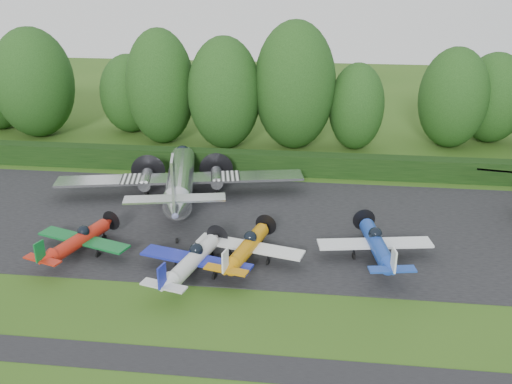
# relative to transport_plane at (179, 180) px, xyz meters

# --- Properties ---
(ground) EXTENTS (160.00, 160.00, 0.00)m
(ground) POSITION_rel_transport_plane_xyz_m (5.68, -13.76, -1.83)
(ground) COLOR #2F5217
(ground) RESTS_ON ground
(apron) EXTENTS (70.00, 18.00, 0.01)m
(apron) POSITION_rel_transport_plane_xyz_m (5.68, -3.76, -1.83)
(apron) COLOR black
(apron) RESTS_ON ground
(taxiway_verge) EXTENTS (70.00, 2.00, 0.00)m
(taxiway_verge) POSITION_rel_transport_plane_xyz_m (5.68, -19.76, -1.83)
(taxiway_verge) COLOR black
(taxiway_verge) RESTS_ON ground
(hedgerow) EXTENTS (90.00, 1.60, 2.00)m
(hedgerow) POSITION_rel_transport_plane_xyz_m (5.68, 7.24, -1.83)
(hedgerow) COLOR black
(hedgerow) RESTS_ON ground
(transport_plane) EXTENTS (20.50, 15.72, 6.57)m
(transport_plane) POSITION_rel_transport_plane_xyz_m (0.00, 0.00, 0.00)
(transport_plane) COLOR silver
(transport_plane) RESTS_ON ground
(light_plane_red) EXTENTS (6.90, 7.25, 2.65)m
(light_plane_red) POSITION_rel_transport_plane_xyz_m (-4.56, -9.80, -0.73)
(light_plane_red) COLOR #B11F10
(light_plane_red) RESTS_ON ground
(light_plane_white) EXTENTS (7.38, 7.76, 2.84)m
(light_plane_white) POSITION_rel_transport_plane_xyz_m (3.65, -11.72, -0.65)
(light_plane_white) COLOR silver
(light_plane_white) RESTS_ON ground
(light_plane_orange) EXTENTS (7.27, 7.65, 2.80)m
(light_plane_orange) POSITION_rel_transport_plane_xyz_m (6.83, -9.56, -0.67)
(light_plane_orange) COLOR #BD770B
(light_plane_orange) RESTS_ON ground
(light_plane_blue) EXTENTS (7.60, 7.99, 2.92)m
(light_plane_blue) POSITION_rel_transport_plane_xyz_m (15.29, -8.25, -0.62)
(light_plane_blue) COLOR #193B9B
(light_plane_blue) RESTS_ON ground
(tree_0) EXTENTS (7.02, 7.02, 9.59)m
(tree_0) POSITION_rel_transport_plane_xyz_m (29.23, 19.71, 2.95)
(tree_0) COLOR black
(tree_0) RESTS_ON ground
(tree_1) EXTENTS (7.15, 7.15, 12.08)m
(tree_1) POSITION_rel_transport_plane_xyz_m (-5.55, 15.30, 4.20)
(tree_1) COLOR black
(tree_1) RESTS_ON ground
(tree_2) EXTENTS (8.28, 8.28, 13.06)m
(tree_2) POSITION_rel_transport_plane_xyz_m (8.45, 15.24, 4.69)
(tree_2) COLOR black
(tree_2) RESTS_ON ground
(tree_4) EXTENTS (5.63, 5.63, 8.94)m
(tree_4) POSITION_rel_transport_plane_xyz_m (14.80, 15.56, 2.62)
(tree_4) COLOR black
(tree_4) RESTS_ON ground
(tree_5) EXTENTS (8.59, 8.59, 11.90)m
(tree_5) POSITION_rel_transport_plane_xyz_m (-19.86, 16.08, 4.11)
(tree_5) COLOR black
(tree_5) RESTS_ON ground
(tree_9) EXTENTS (6.48, 6.48, 8.79)m
(tree_9) POSITION_rel_transport_plane_xyz_m (-10.25, 18.89, 2.55)
(tree_9) COLOR black
(tree_9) RESTS_ON ground
(tree_10) EXTENTS (7.46, 7.46, 11.52)m
(tree_10) POSITION_rel_transport_plane_xyz_m (1.36, 14.37, 3.92)
(tree_10) COLOR black
(tree_10) RESTS_ON ground
(tree_11) EXTENTS (7.04, 7.04, 10.40)m
(tree_11) POSITION_rel_transport_plane_xyz_m (24.64, 17.41, 3.36)
(tree_11) COLOR black
(tree_11) RESTS_ON ground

